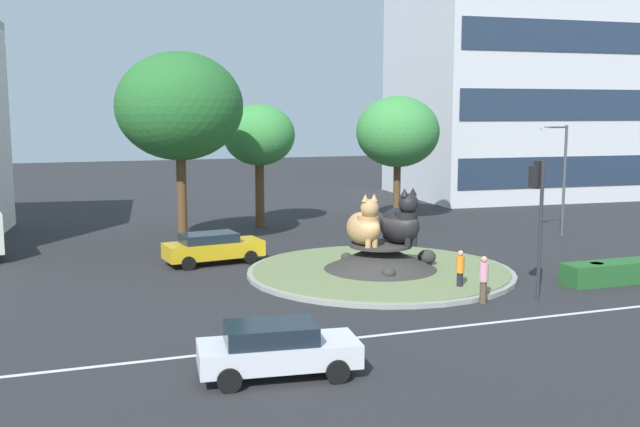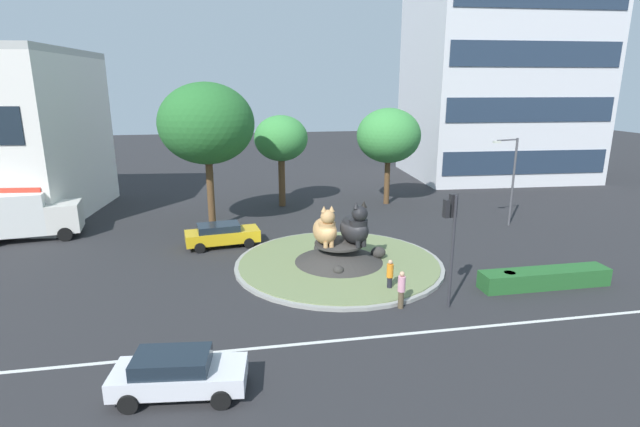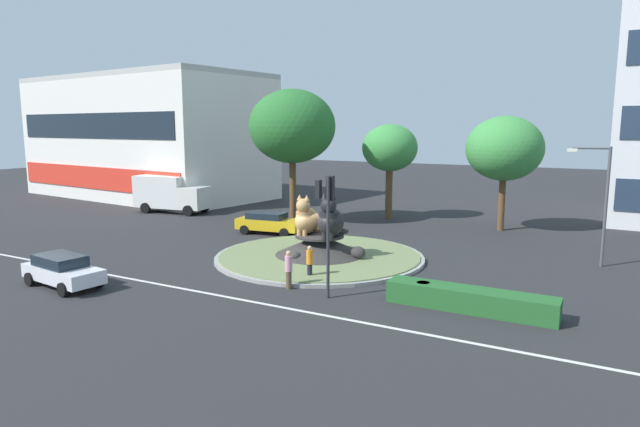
% 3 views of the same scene
% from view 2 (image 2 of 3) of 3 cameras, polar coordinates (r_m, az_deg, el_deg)
% --- Properties ---
extents(ground_plane, '(160.00, 160.00, 0.00)m').
position_cam_2_polar(ground_plane, '(27.44, 2.24, -6.15)').
color(ground_plane, '#28282B').
extents(lane_centreline, '(112.00, 0.20, 0.01)m').
position_cam_2_polar(lane_centreline, '(20.34, 7.41, -14.22)').
color(lane_centreline, silver).
rests_on(lane_centreline, ground).
extents(roundabout_island, '(11.72, 11.72, 1.35)m').
position_cam_2_polar(roundabout_island, '(27.29, 2.27, -5.27)').
color(roundabout_island, gray).
rests_on(roundabout_island, ground).
extents(cat_statue_calico, '(1.48, 2.33, 2.29)m').
position_cam_2_polar(cat_statue_calico, '(26.50, 0.65, -1.90)').
color(cat_statue_calico, tan).
rests_on(cat_statue_calico, roundabout_island).
extents(cat_statue_black, '(1.89, 2.80, 2.51)m').
position_cam_2_polar(cat_statue_black, '(26.64, 4.21, -1.67)').
color(cat_statue_black, black).
rests_on(cat_statue_black, roundabout_island).
extents(traffic_light_mast, '(0.71, 0.57, 5.29)m').
position_cam_2_polar(traffic_light_mast, '(21.99, 15.31, -1.46)').
color(traffic_light_mast, '#2D2D33').
rests_on(traffic_light_mast, ground).
extents(office_tower, '(18.78, 15.15, 35.54)m').
position_cam_2_polar(office_tower, '(57.83, 21.09, 21.88)').
color(office_tower, silver).
rests_on(office_tower, ground).
extents(clipped_hedge_strip, '(6.75, 1.20, 0.90)m').
position_cam_2_polar(clipped_hedge_strip, '(27.00, 25.04, -6.95)').
color(clipped_hedge_strip, '#235B28').
rests_on(clipped_hedge_strip, ground).
extents(broadleaf_tree_behind_island, '(4.38, 4.38, 7.55)m').
position_cam_2_polar(broadleaf_tree_behind_island, '(39.88, -4.65, 8.79)').
color(broadleaf_tree_behind_island, brown).
rests_on(broadleaf_tree_behind_island, ground).
extents(second_tree_near_tower, '(5.32, 5.32, 8.08)m').
position_cam_2_polar(second_tree_near_tower, '(40.92, 8.14, 9.10)').
color(second_tree_near_tower, brown).
rests_on(second_tree_near_tower, ground).
extents(third_tree_left, '(6.48, 6.48, 10.12)m').
position_cam_2_polar(third_tree_left, '(34.01, -13.30, 10.29)').
color(third_tree_left, brown).
rests_on(third_tree_left, ground).
extents(streetlight_arm, '(2.09, 0.57, 6.33)m').
position_cam_2_polar(streetlight_arm, '(36.70, 21.70, 4.25)').
color(streetlight_arm, '#4C4C51').
rests_on(streetlight_arm, ground).
extents(pedestrian_pink_shirt, '(0.34, 0.34, 1.79)m').
position_cam_2_polar(pedestrian_pink_shirt, '(22.37, 9.62, -8.78)').
color(pedestrian_pink_shirt, brown).
rests_on(pedestrian_pink_shirt, ground).
extents(pedestrian_orange_shirt, '(0.33, 0.33, 1.67)m').
position_cam_2_polar(pedestrian_orange_shirt, '(23.98, 8.28, -7.22)').
color(pedestrian_orange_shirt, black).
rests_on(pedestrian_orange_shirt, ground).
extents(sedan_on_far_lane, '(4.75, 2.45, 1.47)m').
position_cam_2_polar(sedan_on_far_lane, '(30.94, -11.57, -2.44)').
color(sedan_on_far_lane, gold).
rests_on(sedan_on_far_lane, ground).
extents(hatchback_near_shophouse, '(4.47, 2.31, 1.47)m').
position_cam_2_polar(hatchback_near_shophouse, '(17.19, -16.50, -17.69)').
color(hatchback_near_shophouse, silver).
rests_on(hatchback_near_shophouse, ground).
extents(delivery_box_truck, '(6.79, 3.38, 3.16)m').
position_cam_2_polar(delivery_box_truck, '(36.98, -31.83, -0.14)').
color(delivery_box_truck, silver).
rests_on(delivery_box_truck, ground).
extents(litter_bin, '(0.56, 0.56, 0.90)m').
position_cam_2_polar(litter_bin, '(25.94, 21.49, -7.45)').
color(litter_bin, '#2D4233').
rests_on(litter_bin, ground).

